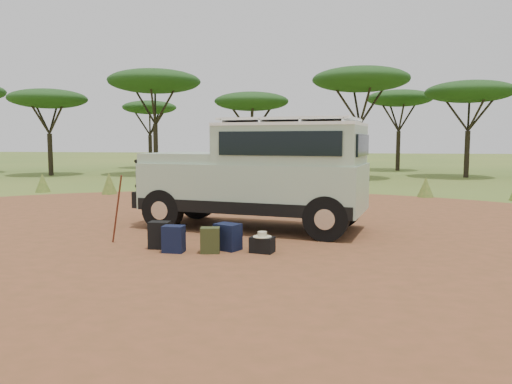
# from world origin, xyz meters

# --- Properties ---
(ground) EXTENTS (140.00, 140.00, 0.00)m
(ground) POSITION_xyz_m (0.00, 0.00, 0.00)
(ground) COLOR #476B26
(ground) RESTS_ON ground
(dirt_clearing) EXTENTS (23.00, 23.00, 0.01)m
(dirt_clearing) POSITION_xyz_m (0.00, 0.00, 0.00)
(dirt_clearing) COLOR brown
(dirt_clearing) RESTS_ON ground
(grass_fringe) EXTENTS (36.60, 1.60, 0.90)m
(grass_fringe) POSITION_xyz_m (0.12, 8.67, 0.40)
(grass_fringe) COLOR #476B26
(grass_fringe) RESTS_ON ground
(acacia_treeline) EXTENTS (46.70, 13.20, 6.26)m
(acacia_treeline) POSITION_xyz_m (0.75, 19.81, 4.87)
(acacia_treeline) COLOR #2B2318
(acacia_treeline) RESTS_ON ground
(safari_vehicle) EXTENTS (5.64, 3.08, 2.60)m
(safari_vehicle) POSITION_xyz_m (0.93, 1.73, 1.26)
(safari_vehicle) COLOR #A3BCA1
(safari_vehicle) RESTS_ON ground
(walking_staff) EXTENTS (0.35, 0.22, 1.42)m
(walking_staff) POSITION_xyz_m (-1.71, -0.44, 0.71)
(walking_staff) COLOR #5E2E16
(walking_staff) RESTS_ON ground
(backpack_black) EXTENTS (0.40, 0.30, 0.54)m
(backpack_black) POSITION_xyz_m (-0.70, -0.76, 0.27)
(backpack_black) COLOR black
(backpack_black) RESTS_ON ground
(backpack_navy) EXTENTS (0.39, 0.28, 0.51)m
(backpack_navy) POSITION_xyz_m (-0.32, -1.04, 0.26)
(backpack_navy) COLOR #101932
(backpack_navy) RESTS_ON ground
(backpack_olive) EXTENTS (0.39, 0.31, 0.49)m
(backpack_olive) POSITION_xyz_m (0.37, -0.99, 0.24)
(backpack_olive) COLOR #363C1C
(backpack_olive) RESTS_ON ground
(duffel_navy) EXTENTS (0.56, 0.51, 0.52)m
(duffel_navy) POSITION_xyz_m (0.64, -0.68, 0.26)
(duffel_navy) COLOR #101932
(duffel_navy) RESTS_ON ground
(hard_case) EXTENTS (0.48, 0.39, 0.30)m
(hard_case) POSITION_xyz_m (1.33, -0.81, 0.15)
(hard_case) COLOR black
(hard_case) RESTS_ON ground
(stuff_sack) EXTENTS (0.28, 0.28, 0.28)m
(stuff_sack) POSITION_xyz_m (-0.37, -0.97, 0.14)
(stuff_sack) COLOR black
(stuff_sack) RESTS_ON ground
(safari_hat) EXTENTS (0.35, 0.35, 0.10)m
(safari_hat) POSITION_xyz_m (1.33, -0.81, 0.34)
(safari_hat) COLOR beige
(safari_hat) RESTS_ON hard_case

